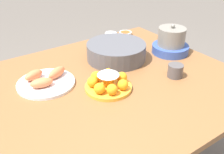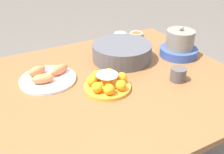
% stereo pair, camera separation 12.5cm
% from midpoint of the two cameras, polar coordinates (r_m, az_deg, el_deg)
% --- Properties ---
extents(dining_table, '(1.22, 1.09, 0.74)m').
position_cam_midpoint_polar(dining_table, '(1.35, 3.58, -4.07)').
color(dining_table, brown).
rests_on(dining_table, ground_plane).
extents(cake_plate, '(0.22, 0.22, 0.08)m').
position_cam_midpoint_polar(cake_plate, '(1.22, 1.83, -1.37)').
color(cake_plate, gold).
rests_on(cake_plate, dining_table).
extents(serving_bowl, '(0.33, 0.33, 0.10)m').
position_cam_midpoint_polar(serving_bowl, '(1.49, 4.58, 5.56)').
color(serving_bowl, '#4C4C51').
rests_on(serving_bowl, dining_table).
extents(sauce_bowl, '(0.09, 0.09, 0.02)m').
position_cam_midpoint_polar(sauce_bowl, '(1.86, 7.26, 9.20)').
color(sauce_bowl, beige).
rests_on(sauce_bowl, dining_table).
extents(seafood_platter, '(0.28, 0.28, 0.06)m').
position_cam_midpoint_polar(seafood_platter, '(1.31, -11.25, -0.05)').
color(seafood_platter, silver).
rests_on(seafood_platter, dining_table).
extents(cup_near, '(0.08, 0.08, 0.07)m').
position_cam_midpoint_polar(cup_near, '(1.34, 16.83, 0.48)').
color(cup_near, '#4C4747').
rests_on(cup_near, dining_table).
extents(cup_far, '(0.08, 0.08, 0.06)m').
position_cam_midpoint_polar(cup_far, '(1.74, 3.88, 8.56)').
color(cup_far, white).
rests_on(cup_far, dining_table).
extents(warming_pot, '(0.22, 0.22, 0.18)m').
position_cam_midpoint_polar(warming_pot, '(1.59, 16.65, 6.62)').
color(warming_pot, '#334C99').
rests_on(warming_pot, dining_table).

